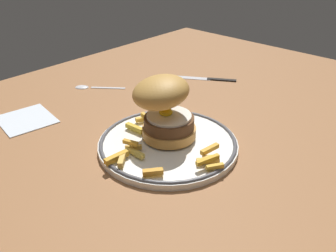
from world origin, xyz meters
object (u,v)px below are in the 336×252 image
Objects in this scene: burger at (164,106)px; napkin at (26,119)px; dinner_plate at (168,143)px; spoon at (87,86)px; knife at (209,79)px.

napkin is at bearing 115.48° from burger.
burger reaches higher than dinner_plate.
spoon is at bearing 13.45° from napkin.
burger is 34.78cm from spoon.
spoon is at bearing 78.54° from dinner_plate.
knife reaches higher than napkin.
spoon is (6.28, 33.39, -7.43)cm from burger.
burger reaches higher than spoon.
napkin is (-46.05, 15.34, -0.06)cm from knife.
knife is at bearing 24.28° from dinner_plate.
dinner_plate is 7.20cm from burger.
napkin is (-13.65, 28.63, -7.58)cm from burger.
knife is 48.53cm from napkin.
burger reaches higher than napkin.
spoon is at bearing 142.42° from knife.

